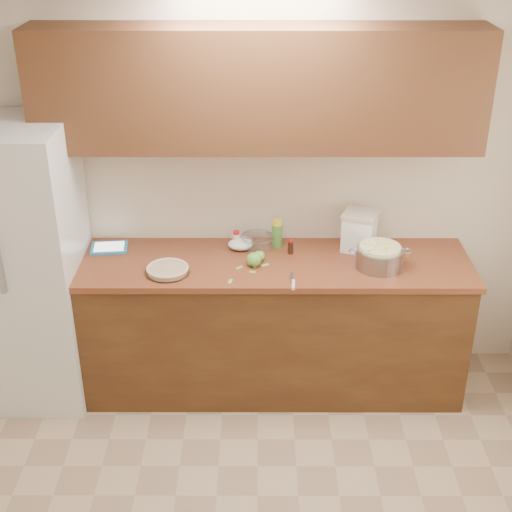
{
  "coord_description": "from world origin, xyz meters",
  "views": [
    {
      "loc": [
        -0.0,
        -2.42,
        2.97
      ],
      "look_at": [
        -0.01,
        1.43,
        0.98
      ],
      "focal_mm": 50.0,
      "sensor_mm": 36.0,
      "label": 1
    }
  ],
  "objects_px": {
    "colander": "(379,257)",
    "pie": "(168,270)",
    "tablet": "(109,248)",
    "flour_canister": "(359,230)"
  },
  "relations": [
    {
      "from": "colander",
      "to": "flour_canister",
      "type": "relative_size",
      "value": 1.43
    },
    {
      "from": "pie",
      "to": "flour_canister",
      "type": "height_order",
      "value": "flour_canister"
    },
    {
      "from": "colander",
      "to": "flour_canister",
      "type": "xyz_separation_m",
      "value": [
        -0.09,
        0.24,
        0.06
      ]
    },
    {
      "from": "pie",
      "to": "flour_canister",
      "type": "relative_size",
      "value": 0.99
    },
    {
      "from": "flour_canister",
      "to": "tablet",
      "type": "relative_size",
      "value": 1.09
    },
    {
      "from": "tablet",
      "to": "colander",
      "type": "bearing_deg",
      "value": -13.99
    },
    {
      "from": "flour_canister",
      "to": "pie",
      "type": "bearing_deg",
      "value": -164.57
    },
    {
      "from": "pie",
      "to": "colander",
      "type": "height_order",
      "value": "colander"
    },
    {
      "from": "pie",
      "to": "flour_canister",
      "type": "distance_m",
      "value": 1.23
    },
    {
      "from": "colander",
      "to": "pie",
      "type": "bearing_deg",
      "value": -176.32
    }
  ]
}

